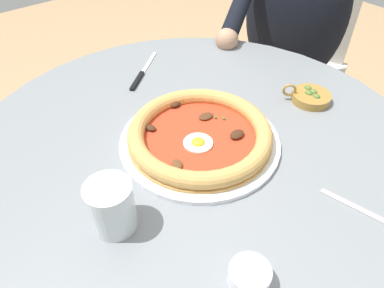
% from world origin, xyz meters
% --- Properties ---
extents(dining_table, '(1.01, 1.01, 0.72)m').
position_xyz_m(dining_table, '(0.00, 0.00, 0.57)').
color(dining_table, gray).
rests_on(dining_table, ground).
extents(pizza_on_plate, '(0.34, 0.34, 0.05)m').
position_xyz_m(pizza_on_plate, '(-0.01, -0.01, 0.74)').
color(pizza_on_plate, white).
rests_on(pizza_on_plate, dining_table).
extents(water_glass, '(0.08, 0.08, 0.09)m').
position_xyz_m(water_glass, '(-0.07, 0.24, 0.76)').
color(water_glass, silver).
rests_on(water_glass, dining_table).
extents(steak_knife, '(0.14, 0.17, 0.01)m').
position_xyz_m(steak_knife, '(0.30, -0.06, 0.72)').
color(steak_knife, silver).
rests_on(steak_knife, dining_table).
extents(ramekin_capers, '(0.06, 0.06, 0.04)m').
position_xyz_m(ramekin_capers, '(-0.29, 0.14, 0.74)').
color(ramekin_capers, white).
rests_on(ramekin_capers, dining_table).
extents(olive_pan, '(0.10, 0.10, 0.04)m').
position_xyz_m(olive_pan, '(-0.06, -0.32, 0.73)').
color(olive_pan, olive).
rests_on(olive_pan, dining_table).
extents(fork_utensil, '(0.16, 0.05, 0.00)m').
position_xyz_m(fork_utensil, '(-0.33, -0.11, 0.72)').
color(fork_utensil, '#BCBCC1').
rests_on(fork_utensil, dining_table).
extents(diner_person, '(0.42, 0.56, 1.19)m').
position_xyz_m(diner_person, '(0.28, -0.69, 0.53)').
color(diner_person, '#282833').
rests_on(diner_person, ground).
extents(cafe_chair_diner, '(0.54, 0.54, 0.85)m').
position_xyz_m(cafe_chair_diner, '(0.33, -0.83, 0.51)').
color(cafe_chair_diner, beige).
rests_on(cafe_chair_diner, ground).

